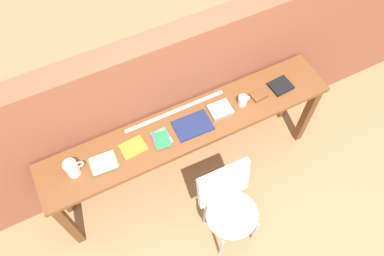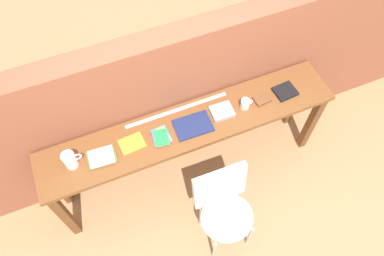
{
  "view_description": "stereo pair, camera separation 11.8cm",
  "coord_description": "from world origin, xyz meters",
  "px_view_note": "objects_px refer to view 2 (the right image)",
  "views": [
    {
      "loc": [
        -0.7,
        -1.14,
        3.45
      ],
      "look_at": [
        0.0,
        0.25,
        0.9
      ],
      "focal_mm": 35.0,
      "sensor_mm": 36.0,
      "label": 1
    },
    {
      "loc": [
        -0.59,
        -1.19,
        3.45
      ],
      "look_at": [
        0.0,
        0.25,
        0.9
      ],
      "focal_mm": 35.0,
      "sensor_mm": 36.0,
      "label": 2
    }
  ],
  "objects_px": {
    "book_repair_rightmost": "(285,91)",
    "chair_white_moulded": "(224,207)",
    "magazine_cycling": "(132,144)",
    "book_open_centre": "(193,126)",
    "pamphlet_pile_colourful": "(161,137)",
    "book_stack_leftmost": "(102,157)",
    "mug": "(245,104)",
    "leather_journal_brown": "(262,99)",
    "pitcher_white": "(70,160)"
  },
  "relations": [
    {
      "from": "book_repair_rightmost",
      "to": "chair_white_moulded",
      "type": "bearing_deg",
      "value": -146.93
    },
    {
      "from": "magazine_cycling",
      "to": "book_open_centre",
      "type": "distance_m",
      "value": 0.5
    },
    {
      "from": "magazine_cycling",
      "to": "pamphlet_pile_colourful",
      "type": "xyz_separation_m",
      "value": [
        0.23,
        -0.03,
        0.0
      ]
    },
    {
      "from": "pamphlet_pile_colourful",
      "to": "book_repair_rightmost",
      "type": "bearing_deg",
      "value": 0.75
    },
    {
      "from": "pamphlet_pile_colourful",
      "to": "book_stack_leftmost",
      "type": "bearing_deg",
      "value": -179.71
    },
    {
      "from": "chair_white_moulded",
      "to": "book_stack_leftmost",
      "type": "relative_size",
      "value": 4.01
    },
    {
      "from": "book_stack_leftmost",
      "to": "mug",
      "type": "bearing_deg",
      "value": 0.56
    },
    {
      "from": "leather_journal_brown",
      "to": "book_repair_rightmost",
      "type": "xyz_separation_m",
      "value": [
        0.22,
        -0.0,
        0.0
      ]
    },
    {
      "from": "chair_white_moulded",
      "to": "pamphlet_pile_colourful",
      "type": "distance_m",
      "value": 0.77
    },
    {
      "from": "pamphlet_pile_colourful",
      "to": "book_open_centre",
      "type": "distance_m",
      "value": 0.28
    },
    {
      "from": "mug",
      "to": "book_repair_rightmost",
      "type": "relative_size",
      "value": 0.61
    },
    {
      "from": "chair_white_moulded",
      "to": "leather_journal_brown",
      "type": "relative_size",
      "value": 6.86
    },
    {
      "from": "pitcher_white",
      "to": "magazine_cycling",
      "type": "height_order",
      "value": "pitcher_white"
    },
    {
      "from": "mug",
      "to": "book_repair_rightmost",
      "type": "xyz_separation_m",
      "value": [
        0.38,
        0.01,
        -0.03
      ]
    },
    {
      "from": "pitcher_white",
      "to": "magazine_cycling",
      "type": "relative_size",
      "value": 0.96
    },
    {
      "from": "chair_white_moulded",
      "to": "magazine_cycling",
      "type": "relative_size",
      "value": 4.66
    },
    {
      "from": "pamphlet_pile_colourful",
      "to": "chair_white_moulded",
      "type": "bearing_deg",
      "value": -63.58
    },
    {
      "from": "magazine_cycling",
      "to": "book_open_centre",
      "type": "bearing_deg",
      "value": -7.45
    },
    {
      "from": "chair_white_moulded",
      "to": "pamphlet_pile_colourful",
      "type": "xyz_separation_m",
      "value": [
        -0.3,
        0.61,
        0.36
      ]
    },
    {
      "from": "book_repair_rightmost",
      "to": "pitcher_white",
      "type": "bearing_deg",
      "value": 175.79
    },
    {
      "from": "book_open_centre",
      "to": "leather_journal_brown",
      "type": "bearing_deg",
      "value": 3.12
    },
    {
      "from": "pamphlet_pile_colourful",
      "to": "magazine_cycling",
      "type": "bearing_deg",
      "value": 172.55
    },
    {
      "from": "book_stack_leftmost",
      "to": "magazine_cycling",
      "type": "height_order",
      "value": "book_stack_leftmost"
    },
    {
      "from": "magazine_cycling",
      "to": "book_repair_rightmost",
      "type": "distance_m",
      "value": 1.36
    },
    {
      "from": "book_repair_rightmost",
      "to": "mug",
      "type": "bearing_deg",
      "value": 177.12
    },
    {
      "from": "magazine_cycling",
      "to": "book_repair_rightmost",
      "type": "relative_size",
      "value": 1.06
    },
    {
      "from": "magazine_cycling",
      "to": "book_repair_rightmost",
      "type": "bearing_deg",
      "value": -4.68
    },
    {
      "from": "pitcher_white",
      "to": "leather_journal_brown",
      "type": "bearing_deg",
      "value": -0.59
    },
    {
      "from": "book_stack_leftmost",
      "to": "leather_journal_brown",
      "type": "bearing_deg",
      "value": 0.72
    },
    {
      "from": "book_stack_leftmost",
      "to": "pamphlet_pile_colourful",
      "type": "xyz_separation_m",
      "value": [
        0.48,
        0.0,
        -0.01
      ]
    },
    {
      "from": "chair_white_moulded",
      "to": "book_stack_leftmost",
      "type": "height_order",
      "value": "book_stack_leftmost"
    },
    {
      "from": "magazine_cycling",
      "to": "book_repair_rightmost",
      "type": "height_order",
      "value": "book_repair_rightmost"
    },
    {
      "from": "book_stack_leftmost",
      "to": "mug",
      "type": "relative_size",
      "value": 2.02
    },
    {
      "from": "magazine_cycling",
      "to": "leather_journal_brown",
      "type": "xyz_separation_m",
      "value": [
        1.14,
        -0.02,
        0.01
      ]
    },
    {
      "from": "chair_white_moulded",
      "to": "pitcher_white",
      "type": "height_order",
      "value": "pitcher_white"
    },
    {
      "from": "leather_journal_brown",
      "to": "chair_white_moulded",
      "type": "bearing_deg",
      "value": -139.85
    },
    {
      "from": "chair_white_moulded",
      "to": "book_repair_rightmost",
      "type": "relative_size",
      "value": 4.94
    },
    {
      "from": "leather_journal_brown",
      "to": "book_repair_rightmost",
      "type": "distance_m",
      "value": 0.22
    },
    {
      "from": "book_open_centre",
      "to": "mug",
      "type": "height_order",
      "value": "mug"
    },
    {
      "from": "leather_journal_brown",
      "to": "book_repair_rightmost",
      "type": "height_order",
      "value": "book_repair_rightmost"
    },
    {
      "from": "mug",
      "to": "book_repair_rightmost",
      "type": "height_order",
      "value": "mug"
    },
    {
      "from": "pamphlet_pile_colourful",
      "to": "leather_journal_brown",
      "type": "height_order",
      "value": "leather_journal_brown"
    },
    {
      "from": "book_stack_leftmost",
      "to": "pamphlet_pile_colourful",
      "type": "distance_m",
      "value": 0.48
    },
    {
      "from": "chair_white_moulded",
      "to": "magazine_cycling",
      "type": "height_order",
      "value": "magazine_cycling"
    },
    {
      "from": "pitcher_white",
      "to": "book_repair_rightmost",
      "type": "bearing_deg",
      "value": -0.52
    },
    {
      "from": "pitcher_white",
      "to": "book_stack_leftmost",
      "type": "bearing_deg",
      "value": -8.78
    },
    {
      "from": "book_open_centre",
      "to": "pamphlet_pile_colourful",
      "type": "bearing_deg",
      "value": -178.25
    },
    {
      "from": "chair_white_moulded",
      "to": "book_open_centre",
      "type": "xyz_separation_m",
      "value": [
        -0.03,
        0.61,
        0.36
      ]
    },
    {
      "from": "pitcher_white",
      "to": "magazine_cycling",
      "type": "xyz_separation_m",
      "value": [
        0.47,
        -0.0,
        -0.07
      ]
    },
    {
      "from": "pamphlet_pile_colourful",
      "to": "book_repair_rightmost",
      "type": "xyz_separation_m",
      "value": [
        1.13,
        0.01,
        0.01
      ]
    }
  ]
}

